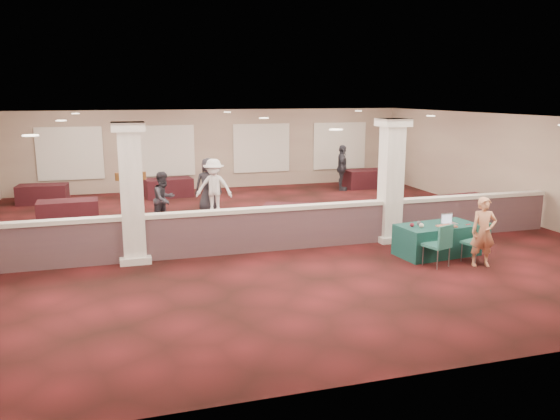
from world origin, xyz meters
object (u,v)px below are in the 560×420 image
object	(u,v)px
far_table_front_left	(68,212)
far_table_front_right	(463,207)
conf_chair_side	(440,242)
far_table_front_center	(292,216)
far_table_back_left	(43,194)
woman	(483,232)
attendee_a	(164,199)
attendee_b	(214,187)
near_table	(437,240)
far_table_back_center	(169,188)
conf_chair_main	(479,240)
attendee_d	(209,185)
attendee_c	(342,168)
far_table_back_right	(366,179)

from	to	relation	value
far_table_front_left	far_table_front_right	size ratio (longest dim) A/B	1.00
conf_chair_side	far_table_front_center	distance (m)	5.00
far_table_back_left	woman	bearing A→B (deg)	-45.44
attendee_a	attendee_b	bearing A→B (deg)	-4.00
far_table_back_left	attendee_a	xyz separation A→B (m)	(3.85, -4.70, 0.47)
near_table	far_table_back_center	size ratio (longest dim) A/B	1.12
woman	far_table_back_left	world-z (taller)	woman
far_table_back_left	far_table_front_center	bearing A→B (deg)	-37.99
far_table_front_right	far_table_back_left	xyz separation A→B (m)	(-12.89, 6.20, -0.01)
conf_chair_main	attendee_d	world-z (taller)	attendee_d
far_table_back_center	attendee_c	world-z (taller)	attendee_c
attendee_a	attendee_b	xyz separation A→B (m)	(1.67, 1.20, 0.09)
far_table_front_right	attendee_a	xyz separation A→B (m)	(-9.04, 1.50, 0.46)
near_table	attendee_a	size ratio (longest dim) A/B	1.20
far_table_front_right	attendee_a	size ratio (longest dim) A/B	1.07
attendee_d	conf_chair_main	bearing A→B (deg)	129.85
attendee_d	conf_chair_side	bearing A→B (deg)	124.29
far_table_front_left	far_table_back_left	world-z (taller)	far_table_front_left
far_table_front_center	attendee_d	xyz separation A→B (m)	(-1.97, 2.78, 0.56)
far_table_back_left	attendee_b	xyz separation A→B (m)	(5.52, -3.50, 0.56)
attendee_a	near_table	bearing A→B (deg)	-78.12
woman	far_table_back_left	distance (m)	14.81
near_table	attendee_d	xyz separation A→B (m)	(-4.46, 6.50, 0.52)
conf_chair_main	far_table_back_center	distance (m)	11.99
far_table_back_center	attendee_d	size ratio (longest dim) A/B	0.97
woman	attendee_d	distance (m)	9.03
far_table_front_center	conf_chair_main	bearing A→B (deg)	-56.74
far_table_back_center	attendee_a	bearing A→B (deg)	-96.60
attendee_b	conf_chair_side	bearing A→B (deg)	-39.69
far_table_front_left	attendee_a	world-z (taller)	attendee_a
conf_chair_main	far_table_back_left	bearing A→B (deg)	119.28
far_table_back_center	attendee_d	bearing A→B (deg)	-70.90
far_table_front_center	attendee_a	world-z (taller)	attendee_a
woman	far_table_front_left	xyz separation A→B (m)	(-9.27, 7.05, -0.44)
far_table_front_left	attendee_a	size ratio (longest dim) A/B	1.07
near_table	woman	bearing A→B (deg)	-71.23
far_table_front_left	attendee_d	world-z (taller)	attendee_d
conf_chair_side	far_table_back_center	size ratio (longest dim) A/B	0.56
far_table_front_right	attendee_b	distance (m)	7.87
near_table	far_table_front_left	bearing A→B (deg)	139.26
far_table_front_left	far_table_back_right	size ratio (longest dim) A/B	0.94
far_table_front_right	attendee_a	world-z (taller)	attendee_a
far_table_front_left	attendee_c	world-z (taller)	attendee_c
far_table_front_center	far_table_back_right	size ratio (longest dim) A/B	0.87
far_table_front_left	attendee_d	bearing A→B (deg)	6.60
far_table_back_right	attendee_c	distance (m)	1.39
far_table_back_left	far_table_back_right	size ratio (longest dim) A/B	0.91
woman	far_table_back_left	size ratio (longest dim) A/B	0.94
far_table_back_center	far_table_back_right	bearing A→B (deg)	-1.30
far_table_back_left	attendee_b	world-z (taller)	attendee_b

